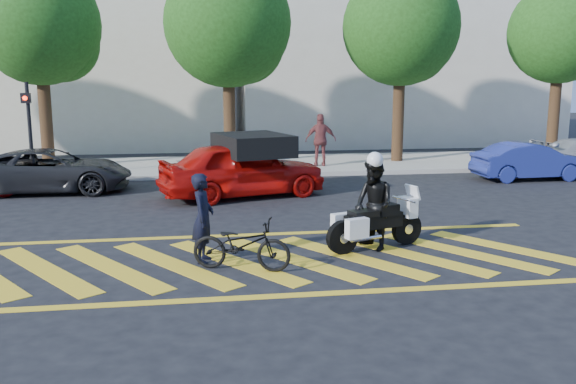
{
  "coord_description": "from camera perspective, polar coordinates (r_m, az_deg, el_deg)",
  "views": [
    {
      "loc": [
        -1.22,
        -10.74,
        3.29
      ],
      "look_at": [
        0.57,
        1.18,
        1.05
      ],
      "focal_mm": 38.0,
      "sensor_mm": 36.0,
      "label": 1
    }
  ],
  "objects": [
    {
      "name": "sidewalk",
      "position": [
        23.0,
        -5.42,
        2.45
      ],
      "size": [
        60.0,
        5.0,
        0.15
      ],
      "primitive_type": "cube",
      "color": "#9E998E",
      "rests_on": "ground"
    },
    {
      "name": "tree_far_right",
      "position": [
        26.99,
        24.26,
        13.14
      ],
      "size": [
        4.0,
        4.0,
        7.1
      ],
      "color": "black",
      "rests_on": "ground"
    },
    {
      "name": "ground",
      "position": [
        11.3,
        -1.99,
        -6.41
      ],
      "size": [
        90.0,
        90.0,
        0.0
      ],
      "primitive_type": "plane",
      "color": "black",
      "rests_on": "ground"
    },
    {
      "name": "tree_left",
      "position": [
        23.44,
        -21.89,
        13.97
      ],
      "size": [
        4.2,
        4.2,
        7.26
      ],
      "color": "black",
      "rests_on": "ground"
    },
    {
      "name": "bicycle",
      "position": [
        10.65,
        -4.38,
        -4.92
      ],
      "size": [
        1.85,
        1.14,
        0.92
      ],
      "primitive_type": "imported",
      "rotation": [
        0.0,
        0.0,
        1.24
      ],
      "color": "black",
      "rests_on": "ground"
    },
    {
      "name": "red_convertible",
      "position": [
        17.21,
        -4.29,
        2.16
      ],
      "size": [
        4.99,
        3.11,
        1.59
      ],
      "primitive_type": "imported",
      "rotation": [
        0.0,
        0.0,
        1.86
      ],
      "color": "#AA0B07",
      "rests_on": "ground"
    },
    {
      "name": "pedestrian_right",
      "position": [
        22.29,
        3.08,
        4.89
      ],
      "size": [
        1.17,
        0.6,
        1.91
      ],
      "primitive_type": "imported",
      "rotation": [
        0.0,
        0.0,
        3.01
      ],
      "color": "brown",
      "rests_on": "sidewalk"
    },
    {
      "name": "building_left",
      "position": [
        32.5,
        -21.13,
        12.86
      ],
      "size": [
        16.0,
        8.0,
        10.0
      ],
      "primitive_type": "cube",
      "color": "beige",
      "rests_on": "ground"
    },
    {
      "name": "signal_pole",
      "position": [
        21.19,
        -23.08,
        5.99
      ],
      "size": [
        0.28,
        0.43,
        3.2
      ],
      "color": "black",
      "rests_on": "ground"
    },
    {
      "name": "parked_mid_left",
      "position": [
        19.21,
        -21.34,
        1.88
      ],
      "size": [
        4.62,
        2.14,
        1.28
      ],
      "primitive_type": "imported",
      "rotation": [
        0.0,
        0.0,
        1.57
      ],
      "color": "black",
      "rests_on": "ground"
    },
    {
      "name": "parked_right",
      "position": [
        21.66,
        21.71,
        2.69
      ],
      "size": [
        3.76,
        1.39,
        1.23
      ],
      "primitive_type": "imported",
      "rotation": [
        0.0,
        0.0,
        1.59
      ],
      "color": "navy",
      "rests_on": "ground"
    },
    {
      "name": "officer_moto",
      "position": [
        11.93,
        8.03,
        -1.2
      ],
      "size": [
        0.91,
        1.03,
        1.77
      ],
      "primitive_type": "imported",
      "rotation": [
        0.0,
        0.0,
        -1.24
      ],
      "color": "black",
      "rests_on": "ground"
    },
    {
      "name": "police_motorcycle",
      "position": [
        12.01,
        8.07,
        -2.9
      ],
      "size": [
        2.11,
        1.08,
        0.96
      ],
      "rotation": [
        0.0,
        0.0,
        0.33
      ],
      "color": "black",
      "rests_on": "ground"
    },
    {
      "name": "tree_center",
      "position": [
        22.92,
        -5.33,
        15.01
      ],
      "size": [
        4.6,
        4.6,
        7.56
      ],
      "color": "black",
      "rests_on": "ground"
    },
    {
      "name": "tree_right",
      "position": [
        24.18,
        10.77,
        14.52
      ],
      "size": [
        4.4,
        4.4,
        7.41
      ],
      "color": "black",
      "rests_on": "ground"
    },
    {
      "name": "building_right",
      "position": [
        33.42,
        9.58,
        14.19
      ],
      "size": [
        16.0,
        8.0,
        11.0
      ],
      "primitive_type": "cube",
      "color": "beige",
      "rests_on": "ground"
    },
    {
      "name": "crosswalk",
      "position": [
        11.29,
        -2.18,
        -6.4
      ],
      "size": [
        12.33,
        4.0,
        0.01
      ],
      "color": "gold",
      "rests_on": "ground"
    },
    {
      "name": "parked_mid_right",
      "position": [
        18.77,
        -5.04,
        2.27
      ],
      "size": [
        3.7,
        1.83,
        1.21
      ],
      "primitive_type": "imported",
      "rotation": [
        0.0,
        0.0,
        1.69
      ],
      "color": "#B2B3B7",
      "rests_on": "ground"
    },
    {
      "name": "officer_bike",
      "position": [
        11.13,
        -7.96,
        -2.42
      ],
      "size": [
        0.5,
        0.66,
        1.63
      ],
      "primitive_type": "imported",
      "rotation": [
        0.0,
        0.0,
        1.37
      ],
      "color": "black",
      "rests_on": "ground"
    }
  ]
}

